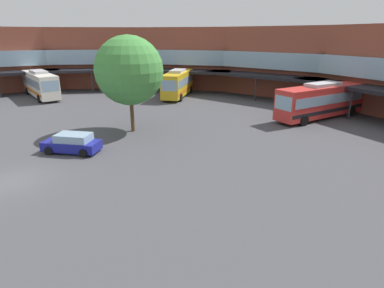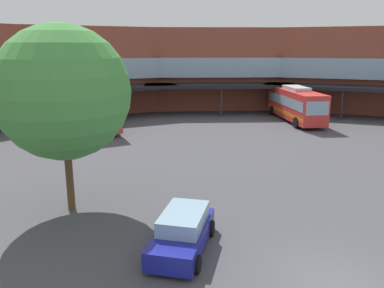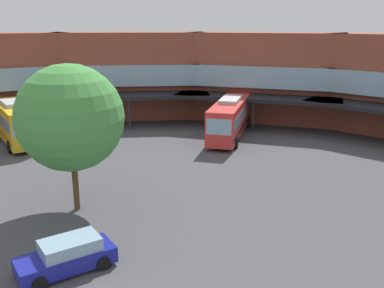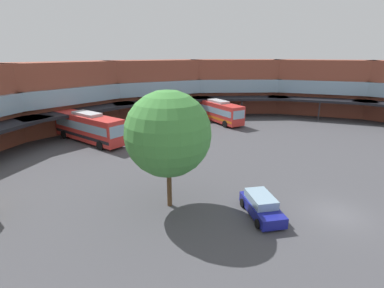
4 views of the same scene
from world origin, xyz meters
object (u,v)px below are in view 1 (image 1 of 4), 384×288
Objects in this scene: bus_0 at (178,83)px; parked_car at (72,143)px; bus_2 at (321,100)px; bus_1 at (40,84)px; plaza_tree at (129,71)px.

bus_0 is 24.75m from parked_car.
bus_2 is at bearing -145.43° from parked_car.
bus_0 is 20.33m from bus_1.
plaza_tree is (13.94, -11.64, 3.73)m from bus_0.
plaza_tree is (-5.13, -19.99, 3.76)m from bus_2.
bus_1 is 0.98× the size of bus_2.
bus_2 is 1.35× the size of plaza_tree.
bus_0 is 0.78× the size of bus_2.
bus_1 is at bearing -50.43° from parked_car.
bus_1 is at bearing -76.77° from bus_0.
parked_car is at bearing -61.37° from plaza_tree.
parked_car is (-1.83, -26.04, -1.26)m from bus_2.
plaza_tree is (23.09, 6.51, 3.76)m from bus_1.
bus_0 is at bearing 54.17° from bus_1.
bus_1 and bus_2 have the same top height.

